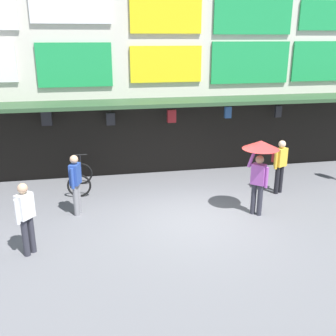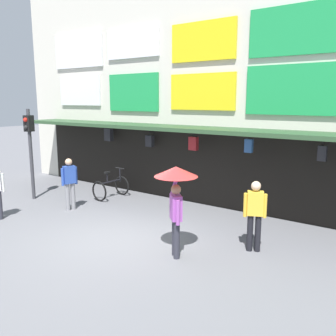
{
  "view_description": "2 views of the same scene",
  "coord_description": "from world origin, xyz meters",
  "px_view_note": "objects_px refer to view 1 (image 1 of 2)",
  "views": [
    {
      "loc": [
        -2.47,
        -9.15,
        4.6
      ],
      "look_at": [
        -0.56,
        0.72,
        1.23
      ],
      "focal_mm": 41.75,
      "sensor_mm": 36.0,
      "label": 1
    },
    {
      "loc": [
        6.07,
        -6.34,
        3.49
      ],
      "look_at": [
        0.4,
        1.51,
        1.66
      ],
      "focal_mm": 38.46,
      "sensor_mm": 36.0,
      "label": 2
    }
  ],
  "objects_px": {
    "bicycle_parked": "(80,178)",
    "pedestrian_with_umbrella": "(260,157)",
    "pedestrian_in_purple": "(76,182)",
    "pedestrian_in_red": "(26,215)",
    "pedestrian_in_yellow": "(280,163)"
  },
  "relations": [
    {
      "from": "pedestrian_with_umbrella",
      "to": "pedestrian_in_red",
      "type": "relative_size",
      "value": 1.24
    },
    {
      "from": "bicycle_parked",
      "to": "pedestrian_in_red",
      "type": "relative_size",
      "value": 0.71
    },
    {
      "from": "pedestrian_in_purple",
      "to": "pedestrian_with_umbrella",
      "type": "xyz_separation_m",
      "value": [
        4.78,
        -0.94,
        0.69
      ]
    },
    {
      "from": "pedestrian_in_yellow",
      "to": "pedestrian_in_purple",
      "type": "xyz_separation_m",
      "value": [
        -6.07,
        -0.41,
        -0.04
      ]
    },
    {
      "from": "bicycle_parked",
      "to": "pedestrian_in_yellow",
      "type": "relative_size",
      "value": 0.71
    },
    {
      "from": "bicycle_parked",
      "to": "pedestrian_in_yellow",
      "type": "distance_m",
      "value": 6.2
    },
    {
      "from": "pedestrian_in_purple",
      "to": "pedestrian_in_red",
      "type": "distance_m",
      "value": 2.16
    },
    {
      "from": "bicycle_parked",
      "to": "pedestrian_in_red",
      "type": "xyz_separation_m",
      "value": [
        -1.05,
        -3.7,
        0.55
      ]
    },
    {
      "from": "bicycle_parked",
      "to": "pedestrian_with_umbrella",
      "type": "height_order",
      "value": "pedestrian_with_umbrella"
    },
    {
      "from": "pedestrian_in_yellow",
      "to": "pedestrian_in_red",
      "type": "relative_size",
      "value": 1.0
    },
    {
      "from": "bicycle_parked",
      "to": "pedestrian_in_purple",
      "type": "distance_m",
      "value": 1.87
    },
    {
      "from": "bicycle_parked",
      "to": "pedestrian_with_umbrella",
      "type": "xyz_separation_m",
      "value": [
        4.73,
        -2.73,
        1.25
      ]
    },
    {
      "from": "pedestrian_with_umbrella",
      "to": "pedestrian_in_red",
      "type": "height_order",
      "value": "pedestrian_with_umbrella"
    },
    {
      "from": "pedestrian_in_purple",
      "to": "pedestrian_with_umbrella",
      "type": "relative_size",
      "value": 0.81
    },
    {
      "from": "pedestrian_in_red",
      "to": "pedestrian_in_yellow",
      "type": "bearing_deg",
      "value": 18.22
    }
  ]
}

